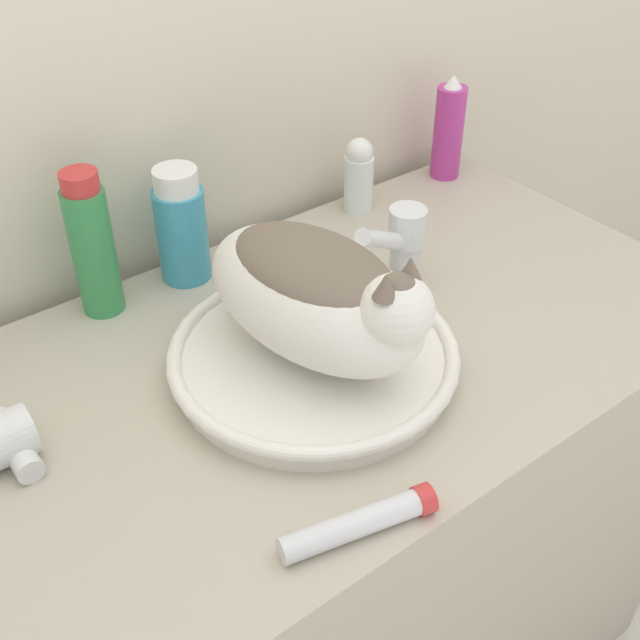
{
  "coord_description": "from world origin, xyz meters",
  "views": [
    {
      "loc": [
        -0.52,
        -0.35,
        1.53
      ],
      "look_at": [
        -0.04,
        0.27,
        0.93
      ],
      "focal_mm": 45.0,
      "sensor_mm": 36.0,
      "label": 1
    }
  ],
  "objects_px": {
    "mouthwash_bottle": "(181,227)",
    "shampoo_bottle_tall": "(92,246)",
    "faucet": "(402,245)",
    "cream_tube": "(361,523)",
    "deodorant_stick": "(359,175)",
    "spray_bottle_trigger": "(448,130)",
    "cat": "(318,292)"
  },
  "relations": [
    {
      "from": "shampoo_bottle_tall",
      "to": "deodorant_stick",
      "type": "height_order",
      "value": "shampoo_bottle_tall"
    },
    {
      "from": "cat",
      "to": "cream_tube",
      "type": "xyz_separation_m",
      "value": [
        -0.12,
        -0.23,
        -0.11
      ]
    },
    {
      "from": "spray_bottle_trigger",
      "to": "cat",
      "type": "bearing_deg",
      "value": -150.11
    },
    {
      "from": "mouthwash_bottle",
      "to": "deodorant_stick",
      "type": "height_order",
      "value": "mouthwash_bottle"
    },
    {
      "from": "faucet",
      "to": "cream_tube",
      "type": "xyz_separation_m",
      "value": [
        -0.32,
        -0.3,
        -0.07
      ]
    },
    {
      "from": "cat",
      "to": "cream_tube",
      "type": "height_order",
      "value": "cat"
    },
    {
      "from": "cat",
      "to": "deodorant_stick",
      "type": "height_order",
      "value": "cat"
    },
    {
      "from": "faucet",
      "to": "deodorant_stick",
      "type": "distance_m",
      "value": 0.25
    },
    {
      "from": "mouthwash_bottle",
      "to": "faucet",
      "type": "bearing_deg",
      "value": -44.89
    },
    {
      "from": "mouthwash_bottle",
      "to": "spray_bottle_trigger",
      "type": "relative_size",
      "value": 0.94
    },
    {
      "from": "mouthwash_bottle",
      "to": "cat",
      "type": "bearing_deg",
      "value": -85.52
    },
    {
      "from": "mouthwash_bottle",
      "to": "cream_tube",
      "type": "relative_size",
      "value": 1.01
    },
    {
      "from": "cat",
      "to": "mouthwash_bottle",
      "type": "bearing_deg",
      "value": 174.26
    },
    {
      "from": "cat",
      "to": "faucet",
      "type": "xyz_separation_m",
      "value": [
        0.2,
        0.07,
        -0.05
      ]
    },
    {
      "from": "spray_bottle_trigger",
      "to": "deodorant_stick",
      "type": "xyz_separation_m",
      "value": [
        -0.21,
        -0.0,
        -0.02
      ]
    },
    {
      "from": "mouthwash_bottle",
      "to": "shampoo_bottle_tall",
      "type": "distance_m",
      "value": 0.14
    },
    {
      "from": "spray_bottle_trigger",
      "to": "cream_tube",
      "type": "height_order",
      "value": "spray_bottle_trigger"
    },
    {
      "from": "mouthwash_bottle",
      "to": "shampoo_bottle_tall",
      "type": "height_order",
      "value": "shampoo_bottle_tall"
    },
    {
      "from": "shampoo_bottle_tall",
      "to": "faucet",
      "type": "bearing_deg",
      "value": -31.98
    },
    {
      "from": "spray_bottle_trigger",
      "to": "cream_tube",
      "type": "bearing_deg",
      "value": -140.42
    },
    {
      "from": "mouthwash_bottle",
      "to": "cream_tube",
      "type": "distance_m",
      "value": 0.54
    },
    {
      "from": "faucet",
      "to": "mouthwash_bottle",
      "type": "distance_m",
      "value": 0.32
    },
    {
      "from": "deodorant_stick",
      "to": "cream_tube",
      "type": "relative_size",
      "value": 0.73
    },
    {
      "from": "cat",
      "to": "shampoo_bottle_tall",
      "type": "xyz_separation_m",
      "value": [
        -0.16,
        0.3,
        -0.02
      ]
    },
    {
      "from": "spray_bottle_trigger",
      "to": "cream_tube",
      "type": "distance_m",
      "value": 0.83
    },
    {
      "from": "cat",
      "to": "cream_tube",
      "type": "relative_size",
      "value": 1.95
    },
    {
      "from": "cream_tube",
      "to": "spray_bottle_trigger",
      "type": "bearing_deg",
      "value": 39.58
    },
    {
      "from": "mouthwash_bottle",
      "to": "spray_bottle_trigger",
      "type": "distance_m",
      "value": 0.54
    },
    {
      "from": "mouthwash_bottle",
      "to": "spray_bottle_trigger",
      "type": "xyz_separation_m",
      "value": [
        0.54,
        0.0,
        0.0
      ]
    },
    {
      "from": "cat",
      "to": "deodorant_stick",
      "type": "relative_size",
      "value": 2.66
    },
    {
      "from": "spray_bottle_trigger",
      "to": "shampoo_bottle_tall",
      "type": "relative_size",
      "value": 0.88
    },
    {
      "from": "faucet",
      "to": "mouthwash_bottle",
      "type": "height_order",
      "value": "mouthwash_bottle"
    }
  ]
}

